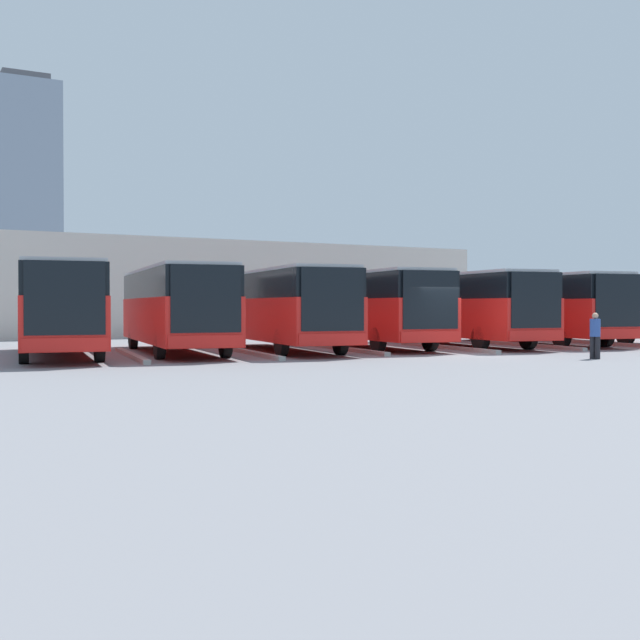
{
  "coord_description": "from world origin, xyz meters",
  "views": [
    {
      "loc": [
        18.52,
        23.26,
        1.79
      ],
      "look_at": [
        2.64,
        -5.65,
        1.22
      ],
      "focal_mm": 45.0,
      "sensor_mm": 36.0,
      "label": 1
    }
  ],
  "objects_px": {
    "pedestrian": "(595,334)",
    "bus_1": "(535,306)",
    "bus_5": "(175,306)",
    "bus_4": "(282,306)",
    "bus_0": "(595,306)",
    "bus_3": "(369,306)",
    "bus_2": "(461,306)",
    "bus_6": "(58,306)"
  },
  "relations": [
    {
      "from": "pedestrian",
      "to": "bus_1",
      "type": "bearing_deg",
      "value": 133.65
    },
    {
      "from": "bus_2",
      "to": "bus_5",
      "type": "relative_size",
      "value": 1.0
    },
    {
      "from": "bus_1",
      "to": "bus_3",
      "type": "relative_size",
      "value": 1.0
    },
    {
      "from": "bus_0",
      "to": "bus_1",
      "type": "distance_m",
      "value": 4.35
    },
    {
      "from": "bus_5",
      "to": "bus_0",
      "type": "bearing_deg",
      "value": -173.61
    },
    {
      "from": "bus_5",
      "to": "bus_2",
      "type": "bearing_deg",
      "value": -175.86
    },
    {
      "from": "bus_2",
      "to": "bus_3",
      "type": "distance_m",
      "value": 4.43
    },
    {
      "from": "bus_4",
      "to": "pedestrian",
      "type": "height_order",
      "value": "bus_4"
    },
    {
      "from": "bus_0",
      "to": "bus_3",
      "type": "height_order",
      "value": "same"
    },
    {
      "from": "bus_1",
      "to": "bus_0",
      "type": "bearing_deg",
      "value": -167.22
    },
    {
      "from": "pedestrian",
      "to": "bus_6",
      "type": "bearing_deg",
      "value": -135.87
    },
    {
      "from": "bus_3",
      "to": "bus_5",
      "type": "xyz_separation_m",
      "value": [
        8.67,
        -0.1,
        0.0
      ]
    },
    {
      "from": "bus_4",
      "to": "bus_3",
      "type": "bearing_deg",
      "value": -166.66
    },
    {
      "from": "bus_0",
      "to": "bus_3",
      "type": "bearing_deg",
      "value": 5.42
    },
    {
      "from": "bus_2",
      "to": "bus_4",
      "type": "bearing_deg",
      "value": 5.03
    },
    {
      "from": "bus_5",
      "to": "bus_4",
      "type": "bearing_deg",
      "value": -177.63
    },
    {
      "from": "bus_0",
      "to": "bus_2",
      "type": "distance_m",
      "value": 8.67
    },
    {
      "from": "bus_5",
      "to": "pedestrian",
      "type": "distance_m",
      "value": 15.29
    },
    {
      "from": "bus_4",
      "to": "bus_6",
      "type": "xyz_separation_m",
      "value": [
        8.67,
        -0.42,
        0.0
      ]
    },
    {
      "from": "bus_0",
      "to": "bus_5",
      "type": "bearing_deg",
      "value": 6.39
    },
    {
      "from": "bus_1",
      "to": "pedestrian",
      "type": "height_order",
      "value": "bus_1"
    },
    {
      "from": "bus_1",
      "to": "bus_3",
      "type": "distance_m",
      "value": 8.73
    },
    {
      "from": "bus_5",
      "to": "bus_6",
      "type": "bearing_deg",
      "value": 9.15
    },
    {
      "from": "bus_3",
      "to": "bus_4",
      "type": "xyz_separation_m",
      "value": [
        4.33,
        0.36,
        0.0
      ]
    },
    {
      "from": "bus_2",
      "to": "bus_4",
      "type": "height_order",
      "value": "same"
    },
    {
      "from": "bus_5",
      "to": "bus_3",
      "type": "bearing_deg",
      "value": -172.15
    },
    {
      "from": "bus_0",
      "to": "bus_1",
      "type": "height_order",
      "value": "same"
    },
    {
      "from": "bus_2",
      "to": "bus_4",
      "type": "xyz_separation_m",
      "value": [
        8.67,
        -0.53,
        0.0
      ]
    },
    {
      "from": "bus_6",
      "to": "pedestrian",
      "type": "distance_m",
      "value": 18.7
    },
    {
      "from": "bus_0",
      "to": "bus_4",
      "type": "relative_size",
      "value": 1.0
    },
    {
      "from": "bus_4",
      "to": "bus_6",
      "type": "height_order",
      "value": "same"
    },
    {
      "from": "bus_0",
      "to": "pedestrian",
      "type": "xyz_separation_m",
      "value": [
        10.34,
        9.41,
        -0.96
      ]
    },
    {
      "from": "bus_2",
      "to": "pedestrian",
      "type": "bearing_deg",
      "value": 88.24
    },
    {
      "from": "bus_3",
      "to": "bus_5",
      "type": "bearing_deg",
      "value": 7.85
    },
    {
      "from": "bus_0",
      "to": "bus_6",
      "type": "bearing_deg",
      "value": 6.85
    },
    {
      "from": "bus_6",
      "to": "bus_0",
      "type": "bearing_deg",
      "value": -173.15
    },
    {
      "from": "bus_0",
      "to": "bus_2",
      "type": "relative_size",
      "value": 1.0
    },
    {
      "from": "bus_4",
      "to": "pedestrian",
      "type": "relative_size",
      "value": 7.4
    },
    {
      "from": "bus_4",
      "to": "bus_0",
      "type": "bearing_deg",
      "value": -172.6
    },
    {
      "from": "pedestrian",
      "to": "bus_2",
      "type": "bearing_deg",
      "value": 156.84
    },
    {
      "from": "bus_1",
      "to": "bus_5",
      "type": "distance_m",
      "value": 17.38
    },
    {
      "from": "bus_2",
      "to": "bus_3",
      "type": "relative_size",
      "value": 1.0
    }
  ]
}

